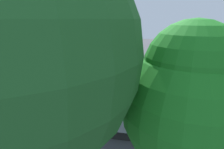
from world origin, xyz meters
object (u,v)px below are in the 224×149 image
at_px(stunt_motorcycle, 99,66).
at_px(traffic_cone, 129,74).
at_px(tree_left, 189,100).
at_px(spectator_far_left, 136,89).
at_px(spectator_left, 116,87).
at_px(tree_right, 15,34).
at_px(tour_bus, 107,95).
at_px(parked_motorcycle_silver, 99,99).
at_px(spectator_centre, 97,85).

distance_m(stunt_motorcycle, traffic_cone, 2.92).
bearing_deg(stunt_motorcycle, tree_left, 110.04).
xyz_separation_m(spectator_far_left, spectator_left, (1.31, -0.06, -0.01)).
bearing_deg(stunt_motorcycle, tree_right, 98.11).
height_order(tour_bus, tree_left, tree_left).
height_order(spectator_far_left, tree_left, tree_left).
relative_size(spectator_far_left, tree_left, 0.32).
bearing_deg(spectator_far_left, spectator_left, -2.51).
relative_size(stunt_motorcycle, tree_right, 0.28).
relative_size(stunt_motorcycle, tree_left, 0.39).
bearing_deg(tour_bus, stunt_motorcycle, -74.60).
height_order(tour_bus, traffic_cone, tour_bus).
xyz_separation_m(spectator_left, parked_motorcycle_silver, (0.94, 0.90, -0.51)).
distance_m(spectator_far_left, stunt_motorcycle, 6.86).
bearing_deg(traffic_cone, spectator_centre, 72.20).
distance_m(parked_motorcycle_silver, tree_left, 8.55).
xyz_separation_m(spectator_centre, tree_right, (-1.00, 9.04, 4.04)).
bearing_deg(tour_bus, tree_right, 86.97).
height_order(spectator_left, stunt_motorcycle, spectator_left).
bearing_deg(parked_motorcycle_silver, spectator_far_left, -159.42).
bearing_deg(stunt_motorcycle, spectator_left, 113.27).
relative_size(tour_bus, stunt_motorcycle, 4.73).
xyz_separation_m(spectator_left, tree_left, (-2.54, 7.98, 2.79)).
distance_m(spectator_far_left, spectator_centre, 2.68).
bearing_deg(stunt_motorcycle, spectator_far_left, 123.16).
bearing_deg(traffic_cone, spectator_far_left, 99.09).
xyz_separation_m(spectator_far_left, spectator_centre, (2.67, -0.21, 0.02)).
relative_size(tour_bus, tree_right, 1.32).
relative_size(spectator_centre, tree_left, 0.32).
relative_size(tour_bus, tree_left, 1.83).
bearing_deg(stunt_motorcycle, traffic_cone, 179.05).
bearing_deg(tree_right, parked_motorcycle_silver, -85.90).
xyz_separation_m(parked_motorcycle_silver, stunt_motorcycle, (1.50, -6.58, 0.49)).
distance_m(spectator_left, spectator_centre, 1.37).
xyz_separation_m(tour_bus, tree_left, (-2.59, 4.99, 2.13)).
bearing_deg(spectator_left, spectator_far_left, 177.49).
bearing_deg(spectator_centre, parked_motorcycle_silver, 112.06).
bearing_deg(tour_bus, parked_motorcycle_silver, -67.07).
distance_m(spectator_centre, stunt_motorcycle, 5.64).
distance_m(tour_bus, tree_left, 6.01).
height_order(spectator_far_left, spectator_centre, spectator_centre).
height_order(spectator_far_left, spectator_left, spectator_far_left).
relative_size(spectator_left, parked_motorcycle_silver, 0.81).
height_order(spectator_far_left, parked_motorcycle_silver, spectator_far_left).
distance_m(spectator_centre, parked_motorcycle_silver, 1.26).
distance_m(spectator_left, tree_left, 8.83).
bearing_deg(spectator_centre, tree_right, 96.30).
distance_m(stunt_motorcycle, tree_left, 14.81).
bearing_deg(tree_right, stunt_motorcycle, -81.89).
xyz_separation_m(traffic_cone, tree_right, (0.76, 14.53, 4.76)).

